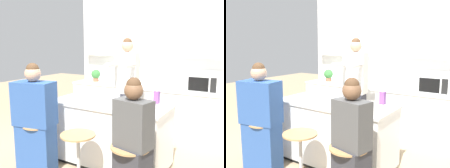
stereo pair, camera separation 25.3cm
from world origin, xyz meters
TOP-DOWN VIEW (x-y plane):
  - ground_plane at (0.00, 0.00)m, footprint 16.00×16.00m
  - wall_back at (0.00, 1.88)m, footprint 3.62×0.22m
  - back_counter at (0.00, 1.58)m, footprint 3.36×0.64m
  - kitchen_island at (0.00, 0.00)m, footprint 1.69×0.77m
  - bar_stool_leftmost at (-0.68, -0.68)m, footprint 0.41×0.41m
  - bar_stool_center at (0.00, -0.71)m, footprint 0.41×0.41m
  - person_cooking at (-0.04, 0.63)m, footprint 0.41×0.61m
  - person_wrapped_blanket at (-0.69, -0.72)m, footprint 0.56×0.38m
  - person_seated_near at (0.71, -0.72)m, footprint 0.41×0.33m
  - cooking_pot at (-0.03, 0.17)m, footprint 0.30×0.21m
  - fruit_bowl at (-0.33, -0.03)m, footprint 0.17×0.17m
  - coffee_cup_near at (-0.08, -0.25)m, footprint 0.12×0.08m
  - juice_carton at (0.59, 0.29)m, footprint 0.07×0.07m
  - microwave at (0.97, 1.53)m, footprint 0.53×0.34m
  - potted_plant at (-1.28, 1.58)m, footprint 0.20×0.20m

SIDE VIEW (x-z plane):
  - ground_plane at x=0.00m, z-range 0.00..0.00m
  - bar_stool_leftmost at x=-0.68m, z-range 0.06..0.73m
  - bar_stool_center at x=0.00m, z-range 0.06..0.73m
  - back_counter at x=0.00m, z-range 0.00..0.89m
  - kitchen_island at x=0.00m, z-range 0.01..0.90m
  - person_seated_near at x=0.71m, z-range -0.06..1.33m
  - person_wrapped_blanket at x=-0.69m, z-range -0.04..1.43m
  - person_cooking at x=-0.04m, z-range 0.01..1.80m
  - fruit_bowl at x=-0.33m, z-range 0.90..0.96m
  - coffee_cup_near at x=-0.08m, z-range 0.90..0.99m
  - cooking_pot at x=-0.03m, z-range 0.90..1.05m
  - juice_carton at x=0.59m, z-range 0.89..1.08m
  - potted_plant at x=-1.28m, z-range 0.90..1.17m
  - microwave at x=0.97m, z-range 0.89..1.19m
  - wall_back at x=0.00m, z-range 0.19..2.89m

